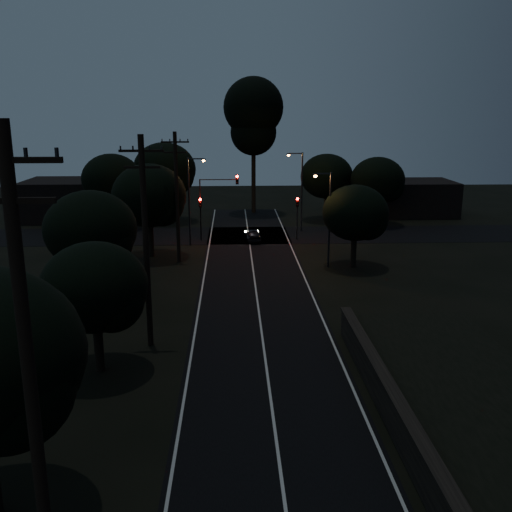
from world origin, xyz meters
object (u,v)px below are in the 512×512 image
signal_right (297,210)px  streetlight_a (191,195)px  utility_pole_near (31,390)px  utility_pole_mid (146,240)px  streetlight_c (328,213)px  streetlight_b (300,186)px  signal_left (200,211)px  utility_pole_far (177,196)px  car (253,235)px  tall_pine (253,115)px  signal_mast (218,195)px

signal_right → streetlight_a: size_ratio=0.51×
utility_pole_near → signal_right: size_ratio=2.93×
utility_pole_mid → streetlight_c: size_ratio=1.47×
streetlight_b → utility_pole_near: bearing=-103.8°
streetlight_a → streetlight_c: bearing=-35.7°
utility_pole_near → signal_left: (1.40, 41.99, -3.41)m
utility_pole_mid → streetlight_a: size_ratio=1.38×
utility_pole_far → car: size_ratio=3.08×
streetlight_c → car: streetlight_c is taller
tall_pine → streetlight_b: 13.65m
streetlight_a → streetlight_c: streetlight_a is taller
utility_pole_mid → signal_left: size_ratio=2.68×
utility_pole_far → tall_pine: size_ratio=0.66×
utility_pole_mid → car: bearing=75.4°
streetlight_a → utility_pole_far: bearing=-96.6°
utility_pole_mid → signal_mast: (3.09, 24.99, -1.40)m
signal_mast → car: 5.02m
utility_pole_near → signal_right: bearing=75.8°
utility_pole_mid → streetlight_c: bearing=51.7°
signal_mast → car: size_ratio=1.83×
utility_pole_near → signal_right: (10.60, 41.99, -3.41)m
utility_pole_near → signal_right: 43.44m
car → tall_pine: bearing=-96.0°
signal_right → car: (-4.23, -0.53, -2.26)m
signal_mast → signal_right: bearing=-0.0°
utility_pole_mid → streetlight_a: 23.04m
tall_pine → streetlight_c: bearing=-79.1°
utility_pole_mid → signal_right: bearing=67.0°
streetlight_c → utility_pole_mid: bearing=-128.3°
signal_left → utility_pole_far: bearing=-99.9°
signal_right → streetlight_b: 4.45m
utility_pole_far → signal_mast: size_ratio=1.68×
utility_pole_near → streetlight_c: (11.83, 32.00, -1.89)m
tall_pine → streetlight_b: bearing=-68.6°
utility_pole_near → utility_pole_mid: bearing=90.0°
tall_pine → car: (-0.63, -15.54, -10.90)m
tall_pine → utility_pole_far: bearing=-106.9°
signal_mast → streetlight_c: streetlight_c is taller
signal_left → streetlight_c: (10.43, -9.99, 1.51)m
streetlight_c → car: size_ratio=2.20×
signal_right → streetlight_c: streetlight_c is taller
tall_pine → signal_right: size_ratio=3.88×
utility_pole_near → car: size_ratio=3.52×
utility_pole_mid → car: size_ratio=3.23×
streetlight_a → car: 7.13m
signal_left → utility_pole_mid: bearing=-93.2°
utility_pole_mid → signal_left: (1.40, 24.99, -2.90)m
signal_left → signal_right: size_ratio=1.00×
streetlight_a → utility_pole_near: bearing=-91.0°
utility_pole_mid → streetlight_c: utility_pole_mid is taller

